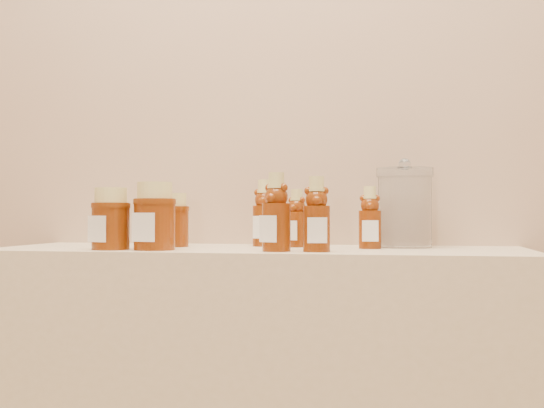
% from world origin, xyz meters
% --- Properties ---
extents(wall_back, '(3.50, 0.02, 2.70)m').
position_xyz_m(wall_back, '(0.00, 1.75, 1.35)').
color(wall_back, tan).
rests_on(wall_back, ground).
extents(bear_bottle_back_left, '(0.07, 0.07, 0.18)m').
position_xyz_m(bear_bottle_back_left, '(-0.00, 1.64, 0.99)').
color(bear_bottle_back_left, '#591F07').
rests_on(bear_bottle_back_left, display_table).
extents(bear_bottle_back_mid, '(0.07, 0.07, 0.15)m').
position_xyz_m(bear_bottle_back_mid, '(0.08, 1.62, 0.98)').
color(bear_bottle_back_mid, '#591F07').
rests_on(bear_bottle_back_mid, display_table).
extents(bear_bottle_back_right, '(0.06, 0.06, 0.16)m').
position_xyz_m(bear_bottle_back_right, '(0.25, 1.58, 0.98)').
color(bear_bottle_back_right, '#591F07').
rests_on(bear_bottle_back_right, display_table).
extents(bear_bottle_front_left, '(0.08, 0.08, 0.19)m').
position_xyz_m(bear_bottle_front_left, '(0.06, 1.43, 0.99)').
color(bear_bottle_front_left, '#591F07').
rests_on(bear_bottle_front_left, display_table).
extents(bear_bottle_front_right, '(0.07, 0.07, 0.18)m').
position_xyz_m(bear_bottle_front_right, '(0.15, 1.44, 0.99)').
color(bear_bottle_front_right, '#591F07').
rests_on(bear_bottle_front_right, display_table).
extents(honey_jar_left, '(0.11, 0.11, 0.14)m').
position_xyz_m(honey_jar_left, '(-0.31, 1.43, 0.97)').
color(honey_jar_left, '#591F07').
rests_on(honey_jar_left, display_table).
extents(honey_jar_back, '(0.09, 0.09, 0.13)m').
position_xyz_m(honey_jar_back, '(-0.22, 1.58, 0.96)').
color(honey_jar_back, '#591F07').
rests_on(honey_jar_back, display_table).
extents(honey_jar_front, '(0.11, 0.11, 0.15)m').
position_xyz_m(honey_jar_front, '(-0.21, 1.44, 0.97)').
color(honey_jar_front, '#591F07').
rests_on(honey_jar_front, display_table).
extents(glass_canister, '(0.14, 0.14, 0.20)m').
position_xyz_m(glass_canister, '(0.33, 1.64, 1.00)').
color(glass_canister, white).
rests_on(glass_canister, display_table).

